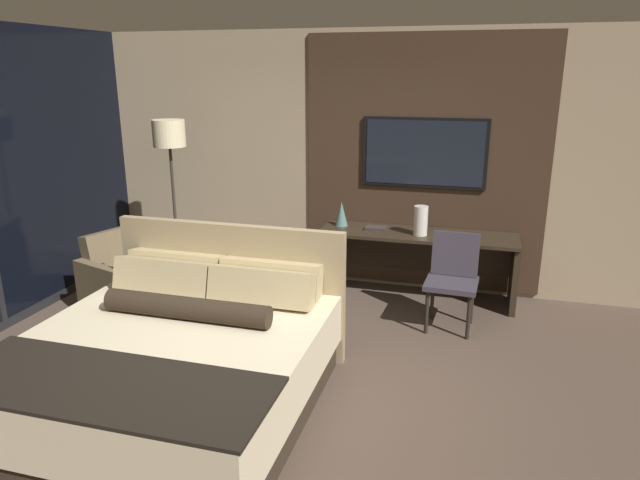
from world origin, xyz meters
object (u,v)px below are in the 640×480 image
Objects in this scene: desk_chair at (453,272)px; floor_lamp at (170,148)px; desk at (417,252)px; armchair_by_window at (132,285)px; vase_tall at (421,221)px; tv at (424,153)px; vase_short at (341,214)px; book at (376,228)px; bed at (176,361)px.

floor_lamp is at bearing -179.55° from desk_chair.
desk is 1.10× the size of floor_lamp.
armchair_by_window is 0.53× the size of floor_lamp.
desk_chair is 2.94× the size of vase_tall.
tv reaches higher than vase_tall.
desk is 1.05m from tv.
floor_lamp reaches higher than armchair_by_window.
vase_short is at bearing -39.48° from armchair_by_window.
desk_chair is (0.41, -0.87, -0.99)m from tv.
armchair_by_window is at bearing -159.14° from vase_tall.
vase_tall is (2.62, 0.38, -0.70)m from floor_lamp.
book is (2.29, 1.14, 0.46)m from armchair_by_window.
armchair_by_window is 2.60m from book.
tv is (-0.00, 0.24, 1.03)m from desk.
floor_lamp is 8.46× the size of book.
bed is at bearing -116.58° from tv.
floor_lamp is 2.74m from vase_tall.
floor_lamp is 6.12× the size of vase_tall.
tv is at bearing 90.00° from desk.
vase_tall is 1.38× the size of book.
desk is 7.70× the size of vase_short.
armchair_by_window is (-2.74, -1.40, -1.25)m from tv.
desk is at bearing 3.04° from book.
vase_tall reaches higher than desk.
tv is 5.89× the size of book.
book is (0.97, 2.58, 0.38)m from bed.
vase_tall reaches higher than desk_chair.
desk_chair is 1.08m from book.
desk_chair is at bearing -54.42° from vase_tall.
floor_lamp reaches higher than vase_short.
bed is 2.71m from floor_lamp.
desk is 0.39m from vase_tall.
floor_lamp is (-2.59, -0.49, 1.08)m from desk.
vase_short reaches higher than book.
floor_lamp is (0.15, 0.68, 1.30)m from armchair_by_window.
desk_chair is 4.06× the size of book.
tv is 3.33m from armchair_by_window.
desk is at bearing -90.00° from tv.
book is at bearing 69.36° from bed.
desk_chair is at bearing -57.29° from desk.
vase_short reaches higher than armchair_by_window.
floor_lamp is (-1.17, 2.12, 1.22)m from bed.
vase_tall is at bearing -9.21° from vase_short.
floor_lamp is at bearing -171.82° from vase_tall.
tv is 4.26× the size of vase_tall.
bed reaches higher than book.
floor_lamp is at bearing -164.39° from tv.
bed is at bearing -118.62° from desk.
floor_lamp is (-2.59, -0.72, 0.05)m from tv.
book is (-0.86, 0.61, 0.20)m from desk_chair.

